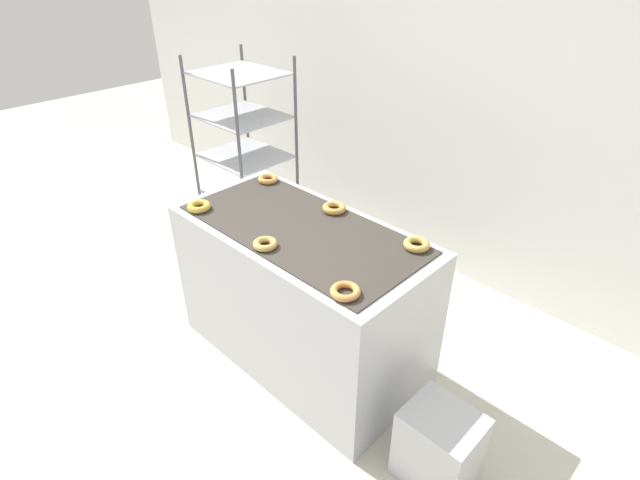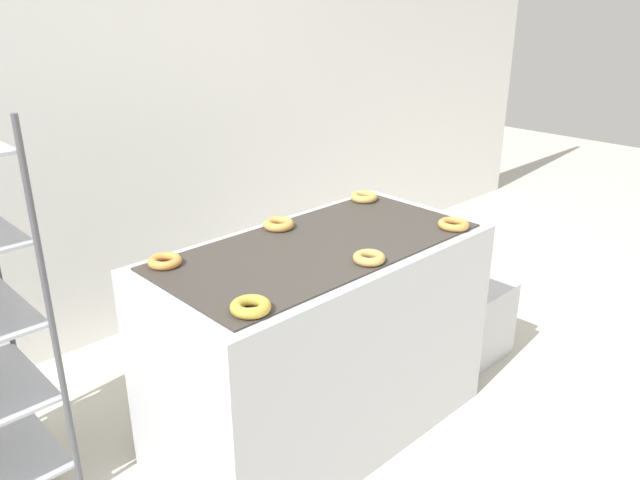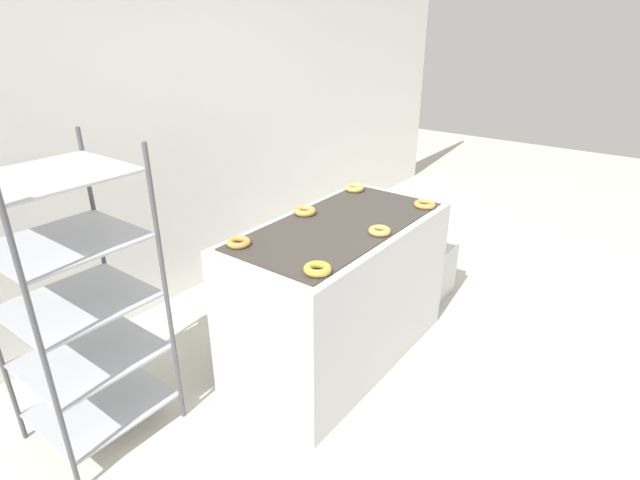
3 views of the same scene
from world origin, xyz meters
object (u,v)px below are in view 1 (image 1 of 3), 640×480
donut_near_right (345,291)px  donut_far_right (417,244)px  donut_far_left (268,179)px  donut_far_center (334,208)px  glaze_bin (439,447)px  fryer_machine (303,295)px  donut_near_left (199,206)px  donut_near_center (265,244)px  baking_rack_cart (245,156)px

donut_near_right → donut_far_right: size_ratio=1.01×
donut_far_left → donut_far_center: donut_far_center is taller
glaze_bin → donut_far_left: donut_far_left is taller
fryer_machine → donut_near_left: 0.80m
fryer_machine → glaze_bin: bearing=-7.5°
donut_near_center → donut_far_right: donut_far_right is taller
donut_near_right → donut_far_center: 0.79m
baking_rack_cart → donut_far_left: baking_rack_cart is taller
baking_rack_cart → donut_near_right: size_ratio=11.25×
fryer_machine → glaze_bin: fryer_machine is taller
donut_near_left → donut_near_right: (1.15, -0.00, -0.00)m
donut_near_left → donut_far_center: bearing=43.0°
donut_far_center → donut_far_right: same height
donut_near_right → donut_far_center: bearing=136.6°
baking_rack_cart → donut_far_center: baking_rack_cart is taller
glaze_bin → donut_far_right: size_ratio=3.14×
donut_near_center → donut_far_left: bearing=138.4°
donut_far_center → donut_near_left: bearing=-137.0°
donut_near_right → fryer_machine: bearing=154.5°
fryer_machine → baking_rack_cart: baking_rack_cart is taller
donut_far_left → donut_near_center: bearing=-41.6°
baking_rack_cart → donut_near_center: bearing=-34.3°
baking_rack_cart → donut_near_center: baking_rack_cart is taller
fryer_machine → donut_far_right: donut_far_right is taller
donut_near_left → donut_near_center: 0.59m
donut_near_right → donut_far_left: (-1.15, 0.53, 0.00)m
glaze_bin → donut_near_right: 0.91m
donut_near_left → donut_far_left: bearing=90.5°
donut_near_center → donut_near_right: donut_near_center is taller
donut_near_right → donut_far_right: 0.55m
baking_rack_cart → donut_far_right: bearing=-11.0°
donut_near_center → donut_far_right: size_ratio=0.93×
donut_far_center → baking_rack_cart: bearing=164.2°
donut_near_left → donut_far_left: donut_near_left is taller
donut_far_left → donut_near_right: bearing=-24.9°
glaze_bin → fryer_machine: bearing=172.5°
glaze_bin → donut_far_right: donut_far_right is taller
glaze_bin → donut_near_center: donut_near_center is taller
glaze_bin → donut_near_right: (-0.51, -0.13, 0.74)m
fryer_machine → donut_far_left: bearing=155.7°
donut_near_left → donut_near_center: size_ratio=1.08×
donut_far_left → donut_far_center: bearing=0.5°
donut_near_right → donut_far_left: 1.27m
fryer_machine → donut_far_right: 0.80m
donut_near_right → donut_far_right: bearing=89.8°
donut_near_right → donut_far_left: bearing=155.1°
fryer_machine → donut_far_left: (-0.58, 0.26, 0.49)m
baking_rack_cart → fryer_machine: bearing=-25.9°
donut_near_right → donut_far_right: (0.00, 0.55, 0.00)m
donut_near_left → donut_far_center: 0.79m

